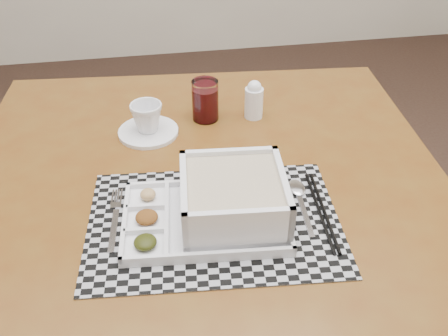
{
  "coord_description": "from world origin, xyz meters",
  "views": [
    {
      "loc": [
        -0.18,
        -0.92,
        1.49
      ],
      "look_at": [
        -0.04,
        -0.11,
        0.88
      ],
      "focal_mm": 40.0,
      "sensor_mm": 36.0,
      "label": 1
    }
  ],
  "objects_px": {
    "serving_tray": "(226,203)",
    "juice_glass": "(205,102)",
    "dining_table": "(205,211)",
    "cup": "(147,117)",
    "creamer_bottle": "(254,100)"
  },
  "relations": [
    {
      "from": "juice_glass",
      "to": "dining_table",
      "type": "bearing_deg",
      "value": -98.78
    },
    {
      "from": "juice_glass",
      "to": "creamer_bottle",
      "type": "relative_size",
      "value": 1.03
    },
    {
      "from": "dining_table",
      "to": "juice_glass",
      "type": "distance_m",
      "value": 0.3
    },
    {
      "from": "dining_table",
      "to": "cup",
      "type": "xyz_separation_m",
      "value": [
        -0.11,
        0.22,
        0.13
      ]
    },
    {
      "from": "serving_tray",
      "to": "juice_glass",
      "type": "bearing_deg",
      "value": 87.86
    },
    {
      "from": "serving_tray",
      "to": "cup",
      "type": "xyz_separation_m",
      "value": [
        -0.14,
        0.34,
        0.0
      ]
    },
    {
      "from": "cup",
      "to": "creamer_bottle",
      "type": "bearing_deg",
      "value": 32.22
    },
    {
      "from": "serving_tray",
      "to": "creamer_bottle",
      "type": "xyz_separation_m",
      "value": [
        0.14,
        0.38,
        0.01
      ]
    },
    {
      "from": "serving_tray",
      "to": "creamer_bottle",
      "type": "relative_size",
      "value": 3.24
    },
    {
      "from": "cup",
      "to": "juice_glass",
      "type": "distance_m",
      "value": 0.16
    },
    {
      "from": "cup",
      "to": "juice_glass",
      "type": "bearing_deg",
      "value": 42.26
    },
    {
      "from": "serving_tray",
      "to": "creamer_bottle",
      "type": "distance_m",
      "value": 0.41
    },
    {
      "from": "serving_tray",
      "to": "juice_glass",
      "type": "height_order",
      "value": "juice_glass"
    },
    {
      "from": "juice_glass",
      "to": "cup",
      "type": "bearing_deg",
      "value": -162.46
    },
    {
      "from": "serving_tray",
      "to": "cup",
      "type": "bearing_deg",
      "value": 111.68
    }
  ]
}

